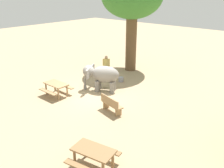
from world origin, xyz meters
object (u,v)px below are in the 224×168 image
at_px(elephant, 101,75).
at_px(person_handler, 106,65).
at_px(wooden_bench, 111,104).
at_px(feed_bucket, 121,79).
at_px(picnic_table_near, 93,154).
at_px(picnic_table_far, 56,86).

xyz_separation_m(elephant, person_handler, (-1.95, -1.39, -0.09)).
distance_m(wooden_bench, feed_bucket, 4.53).
distance_m(elephant, feed_bucket, 2.20).
xyz_separation_m(wooden_bench, feed_bucket, (-3.80, -2.45, -0.31)).
xyz_separation_m(person_handler, picnic_table_near, (7.25, 6.05, -0.36)).
xyz_separation_m(elephant, picnic_table_near, (5.30, 4.66, -0.45)).
xyz_separation_m(picnic_table_near, picnic_table_far, (-2.96, -6.17, 0.00)).
height_order(person_handler, picnic_table_near, person_handler).
height_order(person_handler, picnic_table_far, person_handler).
relative_size(elephant, person_handler, 1.40).
height_order(wooden_bench, feed_bucket, wooden_bench).
relative_size(elephant, feed_bucket, 6.30).
distance_m(person_handler, wooden_bench, 5.32).
bearing_deg(person_handler, elephant, -5.69).
xyz_separation_m(person_handler, feed_bucket, (-0.07, 1.31, -0.79)).
bearing_deg(elephant, feed_bucket, -116.95).
height_order(picnic_table_near, feed_bucket, picnic_table_near).
bearing_deg(person_handler, wooden_bench, 4.11).
bearing_deg(wooden_bench, person_handler, 146.55).
bearing_deg(picnic_table_far, picnic_table_near, -26.25).
relative_size(wooden_bench, feed_bucket, 4.03).
relative_size(elephant, picnic_table_far, 1.50).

